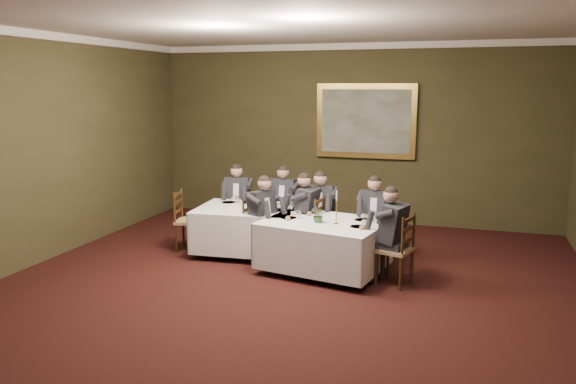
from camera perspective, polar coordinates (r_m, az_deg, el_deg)
The scene contains 26 objects.
ground at distance 6.93m, azimuth -2.27°, elevation -12.15°, with size 10.00×10.00×0.00m, color black.
ceiling at distance 6.44m, azimuth -2.51°, elevation 17.91°, with size 8.00×10.00×0.10m, color silver.
back_wall at distance 11.25m, azimuth 6.48°, elevation 5.85°, with size 8.00×0.10×3.50m, color #37341B.
crown_molding at distance 6.43m, azimuth -2.51°, elevation 17.38°, with size 8.00×10.00×0.12m.
table_main at distance 8.24m, azimuth 3.64°, elevation -5.11°, with size 1.93×1.60×0.67m.
table_second at distance 9.13m, azimuth -4.12°, elevation -3.52°, with size 1.71×1.36×0.67m.
chair_main_backleft at distance 9.24m, azimuth 3.35°, elevation -4.41°, with size 0.45×0.44×1.00m.
diner_main_backleft at distance 9.17m, azimuth 3.35°, elevation -3.05°, with size 0.43×0.49×1.35m.
chair_main_backright at distance 8.90m, azimuth 8.72°, elevation -5.12°, with size 0.44×0.42×1.00m.
diner_main_backright at distance 8.83m, azimuth 8.75°, elevation -3.71°, with size 0.42×0.48×1.35m.
chair_main_endleft at distance 8.78m, azimuth -2.80°, elevation -5.22°, with size 0.56×0.57×1.00m.
diner_main_endleft at distance 8.71m, azimuth -2.76°, elevation -3.79°, with size 0.60×0.56×1.35m.
chair_main_endright at distance 7.91m, azimuth 10.80°, elevation -7.22°, with size 0.53×0.54×1.00m.
diner_main_endright at distance 7.84m, azimuth 10.78°, elevation -5.62°, with size 0.58×0.52×1.35m.
chair_sec_backleft at distance 10.06m, azimuth -5.06°, elevation -3.16°, with size 0.51×0.49×1.00m.
diner_sec_backleft at distance 10.00m, azimuth -5.10°, elevation -1.91°, with size 0.48×0.55×1.35m.
chair_sec_backright at distance 9.83m, azimuth -0.26°, elevation -3.45°, with size 0.49×0.47×1.00m.
diner_sec_backright at distance 9.77m, azimuth -0.29°, elevation -2.17°, with size 0.46×0.53×1.35m.
chair_sec_endright at distance 8.93m, azimuth 2.16°, elevation -4.93°, with size 0.48×0.49×1.00m.
diner_sec_endright at distance 8.88m, azimuth 2.10°, elevation -3.50°, with size 0.53×0.46×1.35m.
chair_sec_endleft at distance 9.52m, azimuth -9.98°, elevation -4.10°, with size 0.49×0.51×1.00m.
centerpiece at distance 8.06m, azimuth 3.13°, elevation -2.26°, with size 0.22×0.19×0.24m, color #2D5926.
candlestick at distance 7.98m, azimuth 4.94°, elevation -1.96°, with size 0.07×0.07×0.50m.
place_setting_table_main at distance 8.67m, azimuth 2.31°, elevation -1.93°, with size 0.33×0.31×0.14m.
place_setting_table_second at distance 9.50m, azimuth -5.67°, elevation -0.84°, with size 0.33×0.31×0.14m.
painting at distance 11.12m, azimuth 7.89°, elevation 7.15°, with size 1.95×0.09×1.45m.
Camera 1 is at (2.21, -5.99, 2.70)m, focal length 35.00 mm.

